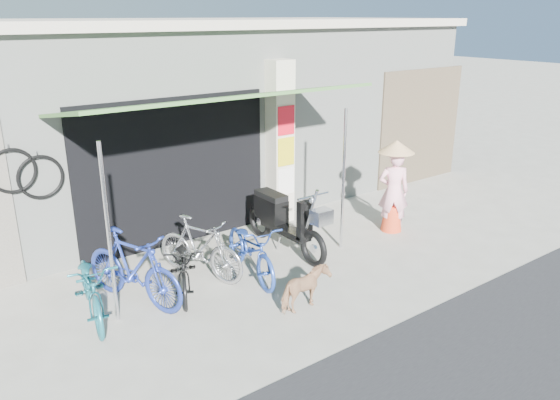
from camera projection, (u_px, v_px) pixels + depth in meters
ground at (330, 278)px, 8.18m from camera, size 80.00×80.00×0.00m
bicycle_shop at (172, 110)px, 11.46m from camera, size 12.30×5.30×3.66m
shop_pillar at (279, 143)px, 10.04m from camera, size 0.42×0.44×3.00m
awning at (217, 102)px, 8.10m from camera, size 4.60×1.88×2.72m
neighbour_right at (420, 126)px, 12.55m from camera, size 2.60×0.06×2.60m
bike_teal at (91, 287)px, 6.98m from camera, size 0.86×1.74×0.87m
bike_blue at (133, 268)px, 7.31m from camera, size 1.09×1.81×1.05m
bike_black at (184, 267)px, 7.64m from camera, size 1.12×1.59×0.79m
bike_silver at (200, 248)px, 8.08m from camera, size 0.99×1.63×0.94m
bike_navy at (251, 249)px, 8.11m from camera, size 0.88×1.76×0.88m
street_dog at (305, 289)px, 7.22m from camera, size 0.74×0.40×0.60m
moped at (283, 220)px, 8.99m from camera, size 0.59×2.06×1.17m
nun at (394, 186)px, 9.72m from camera, size 0.65×0.64×1.68m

